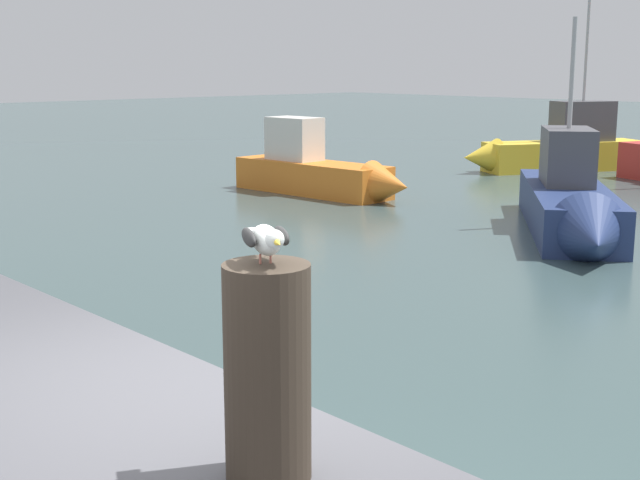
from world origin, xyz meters
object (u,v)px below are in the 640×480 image
at_px(mooring_post, 268,373).
at_px(boat_navy, 572,204).
at_px(boat_orange, 322,172).
at_px(boat_yellow, 556,148).
at_px(seagull, 266,239).

relative_size(mooring_post, boat_navy, 0.14).
bearing_deg(boat_orange, mooring_post, -43.42).
bearing_deg(boat_orange, boat_yellow, 82.35).
distance_m(mooring_post, boat_orange, 15.97).
xyz_separation_m(mooring_post, boat_navy, (-5.44, 10.95, -1.23)).
height_order(boat_orange, boat_navy, boat_navy).
distance_m(boat_orange, boat_yellow, 7.61).
distance_m(mooring_post, seagull, 0.48).
bearing_deg(seagull, boat_orange, 136.59).
relative_size(seagull, boat_orange, 0.08).
xyz_separation_m(mooring_post, boat_orange, (-11.57, 10.95, -1.24)).
relative_size(seagull, boat_navy, 0.07).
relative_size(boat_orange, boat_yellow, 0.92).
distance_m(boat_orange, boat_navy, 6.13).
height_order(seagull, boat_orange, seagull).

